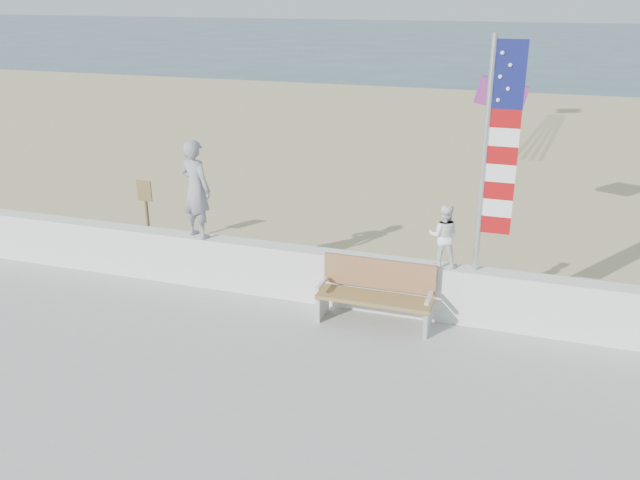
# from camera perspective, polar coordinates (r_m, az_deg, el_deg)

# --- Properties ---
(ground) EXTENTS (220.00, 220.00, 0.00)m
(ground) POSITION_cam_1_polar(r_m,az_deg,el_deg) (10.00, -4.42, -10.60)
(ground) COLOR #2C4558
(ground) RESTS_ON ground
(sand) EXTENTS (90.00, 40.00, 0.08)m
(sand) POSITION_cam_1_polar(r_m,az_deg,el_deg) (17.95, 6.69, 3.79)
(sand) COLOR tan
(sand) RESTS_ON ground
(seawall) EXTENTS (30.00, 0.35, 0.90)m
(seawall) POSITION_cam_1_polar(r_m,az_deg,el_deg) (11.38, -0.64, -2.95)
(seawall) COLOR silver
(seawall) RESTS_ON boardwalk
(adult) EXTENTS (0.73, 0.60, 1.71)m
(adult) POSITION_cam_1_polar(r_m,az_deg,el_deg) (11.75, -10.41, 4.24)
(adult) COLOR gray
(adult) RESTS_ON seawall
(child) EXTENTS (0.52, 0.42, 1.00)m
(child) POSITION_cam_1_polar(r_m,az_deg,el_deg) (10.57, 10.38, 0.35)
(child) COLOR white
(child) RESTS_ON seawall
(bench) EXTENTS (1.80, 0.57, 1.00)m
(bench) POSITION_cam_1_polar(r_m,az_deg,el_deg) (10.65, 4.74, -4.39)
(bench) COLOR olive
(bench) RESTS_ON boardwalk
(flag) EXTENTS (0.50, 0.08, 3.50)m
(flag) POSITION_cam_1_polar(r_m,az_deg,el_deg) (10.12, 14.47, 7.50)
(flag) COLOR silver
(flag) RESTS_ON seawall
(parafoil_kite) EXTENTS (1.06, 0.28, 0.72)m
(parafoil_kite) POSITION_cam_1_polar(r_m,az_deg,el_deg) (14.22, 15.14, 11.70)
(parafoil_kite) COLOR red
(parafoil_kite) RESTS_ON ground
(sign) EXTENTS (0.32, 0.07, 1.46)m
(sign) POSITION_cam_1_polar(r_m,az_deg,el_deg) (14.18, -14.41, 2.55)
(sign) COLOR brown
(sign) RESTS_ON sand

